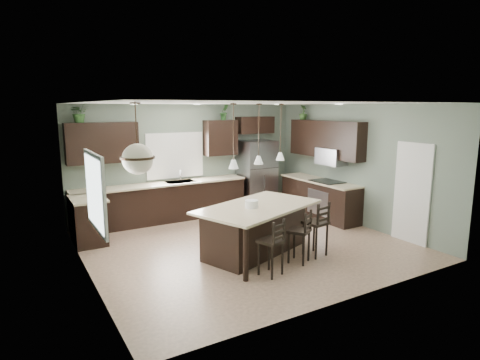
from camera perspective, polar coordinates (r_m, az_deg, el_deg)
name	(u,v)px	position (r m, az deg, el deg)	size (l,w,h in m)	color
ground	(246,244)	(8.18, 0.83, -9.15)	(6.00, 6.00, 0.00)	#9E8466
pantry_door	(412,193)	(8.78, 23.27, -1.74)	(0.04, 0.82, 2.04)	white
window_back	(175,155)	(10.07, -9.24, 3.48)	(1.35, 0.02, 1.00)	white
window_left	(94,192)	(6.00, -20.01, -1.64)	(0.02, 1.10, 1.00)	white
left_return_cabs	(88,222)	(8.70, -20.79, -5.55)	(0.60, 0.90, 0.90)	black
left_return_countertop	(88,199)	(8.59, -20.86, -2.51)	(0.66, 0.96, 0.04)	beige
back_lower_cabs	(163,203)	(9.84, -10.89, -3.24)	(4.20, 0.60, 0.90)	black
back_countertop	(163,184)	(9.73, -10.95, -0.57)	(4.20, 0.66, 0.04)	beige
sink_inset	(180,182)	(9.88, -8.50, -0.24)	(0.70, 0.45, 0.01)	gray
faucet	(181,176)	(9.83, -8.45, 0.57)	(0.02, 0.02, 0.28)	silver
back_upper_left	(102,143)	(9.39, -19.00, 5.02)	(1.55, 0.34, 0.90)	black
back_upper_right	(221,138)	(10.38, -2.78, 6.03)	(0.85, 0.34, 0.90)	black
fridge_header	(255,125)	(10.89, 2.15, 7.82)	(1.05, 0.34, 0.45)	black
right_lower_cabs	(319,199)	(10.29, 11.22, -2.65)	(0.60, 2.35, 0.90)	black
right_countertop	(319,181)	(10.19, 11.23, -0.09)	(0.66, 2.35, 0.04)	beige
cooktop	(327,181)	(9.98, 12.28, -0.20)	(0.58, 0.75, 0.02)	black
wall_oven_front	(317,203)	(9.89, 10.95, -3.17)	(0.01, 0.72, 0.60)	gray
right_upper_cabs	(326,139)	(10.15, 12.07, 5.71)	(0.34, 2.35, 0.90)	black
microwave	(331,156)	(9.96, 12.84, 3.28)	(0.40, 0.75, 0.40)	gray
refrigerator	(257,175)	(10.80, 2.40, 0.72)	(0.90, 0.74, 1.85)	#93929A
kitchen_island	(258,230)	(7.59, 2.58, -7.05)	(2.36, 1.34, 0.92)	black
serving_dish	(252,204)	(7.29, 1.66, -3.43)	(0.24, 0.24, 0.14)	silver
bar_stool_left	(271,247)	(6.64, 4.39, -9.51)	(0.36, 0.36, 0.96)	black
bar_stool_center	(299,237)	(7.22, 8.40, -7.96)	(0.35, 0.35, 0.96)	black
bar_stool_right	(315,229)	(7.58, 10.68, -6.81)	(0.38, 0.38, 1.04)	black
pendant_left	(233,136)	(6.71, -0.94, 6.24)	(0.17, 0.17, 1.10)	white
pendant_center	(259,134)	(7.26, 2.69, 6.54)	(0.17, 0.17, 1.10)	silver
pendant_right	(281,132)	(7.83, 5.80, 6.78)	(0.17, 0.17, 1.10)	silver
chandelier	(137,139)	(5.46, -14.48, 5.72)	(0.45, 0.45, 0.96)	beige
plant_back_left	(80,112)	(9.25, -21.86, 8.92)	(0.39, 0.34, 0.43)	#284D21
plant_back_right	(224,112)	(10.37, -2.27, 9.67)	(0.23, 0.19, 0.42)	#2A5826
plant_right_wall	(303,112)	(10.75, 8.97, 9.48)	(0.21, 0.21, 0.38)	#315425
room_shell	(246,161)	(7.78, 0.86, 2.73)	(6.00, 6.00, 6.00)	slate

